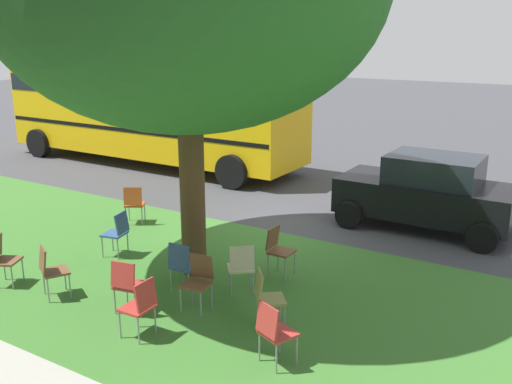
{
  "coord_description": "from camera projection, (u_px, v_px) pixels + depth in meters",
  "views": [
    {
      "loc": [
        -5.74,
        10.5,
        4.22
      ],
      "look_at": [
        -0.26,
        1.53,
        1.26
      ],
      "focal_mm": 40.37,
      "sensor_mm": 36.0,
      "label": 1
    }
  ],
  "objects": [
    {
      "name": "chair_11",
      "position": [
        241.0,
        265.0,
        9.41
      ],
      "size": [
        0.59,
        0.59,
        0.88
      ],
      "color": "beige",
      "rests_on": "ground"
    },
    {
      "name": "chair_2",
      "position": [
        117.0,
        230.0,
        11.04
      ],
      "size": [
        0.5,
        0.5,
        0.88
      ],
      "color": "#335184",
      "rests_on": "ground"
    },
    {
      "name": "chair_5",
      "position": [
        183.0,
        263.0,
        9.47
      ],
      "size": [
        0.43,
        0.44,
        0.88
      ],
      "color": "#335184",
      "rests_on": "ground"
    },
    {
      "name": "chair_4",
      "position": [
        274.0,
        329.0,
        7.39
      ],
      "size": [
        0.54,
        0.55,
        0.88
      ],
      "color": "#B7332D",
      "rests_on": "ground"
    },
    {
      "name": "chair_8",
      "position": [
        127.0,
        282.0,
        8.76
      ],
      "size": [
        0.49,
        0.49,
        0.88
      ],
      "color": "#B7332D",
      "rests_on": "ground"
    },
    {
      "name": "chair_6",
      "position": [
        134.0,
        202.0,
        12.87
      ],
      "size": [
        0.57,
        0.58,
        0.88
      ],
      "color": "#C64C1E",
      "rests_on": "ground"
    },
    {
      "name": "chair_10",
      "position": [
        141.0,
        304.0,
        8.07
      ],
      "size": [
        0.43,
        0.43,
        0.88
      ],
      "color": "#B7332D",
      "rests_on": "ground"
    },
    {
      "name": "grass_verge",
      "position": [
        193.0,
        281.0,
        10.02
      ],
      "size": [
        48.0,
        6.0,
        0.01
      ],
      "primitive_type": "cube",
      "color": "#3D752D",
      "rests_on": "ground"
    },
    {
      "name": "parked_car",
      "position": [
        427.0,
        192.0,
        12.51
      ],
      "size": [
        3.7,
        1.92,
        1.65
      ],
      "color": "black",
      "rests_on": "ground"
    },
    {
      "name": "school_bus",
      "position": [
        150.0,
        110.0,
        18.47
      ],
      "size": [
        10.4,
        2.8,
        2.88
      ],
      "color": "yellow",
      "rests_on": "ground"
    },
    {
      "name": "chair_0",
      "position": [
        198.0,
        278.0,
        8.91
      ],
      "size": [
        0.46,
        0.46,
        0.88
      ],
      "color": "brown",
      "rests_on": "ground"
    },
    {
      "name": "ground",
      "position": [
        282.0,
        229.0,
        12.65
      ],
      "size": [
        80.0,
        80.0,
        0.0
      ],
      "primitive_type": "plane",
      "color": "#424247"
    },
    {
      "name": "chair_9",
      "position": [
        266.0,
        295.0,
        8.35
      ],
      "size": [
        0.59,
        0.59,
        0.88
      ],
      "color": "olive",
      "rests_on": "ground"
    },
    {
      "name": "chair_1",
      "position": [
        2.0,
        256.0,
        9.77
      ],
      "size": [
        0.56,
        0.55,
        0.88
      ],
      "color": "brown",
      "rests_on": "ground"
    },
    {
      "name": "chair_3",
      "position": [
        278.0,
        247.0,
        10.2
      ],
      "size": [
        0.43,
        0.43,
        0.88
      ],
      "color": "brown",
      "rests_on": "ground"
    },
    {
      "name": "chair_7",
      "position": [
        50.0,
        268.0,
        9.3
      ],
      "size": [
        0.56,
        0.57,
        0.88
      ],
      "color": "brown",
      "rests_on": "ground"
    }
  ]
}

